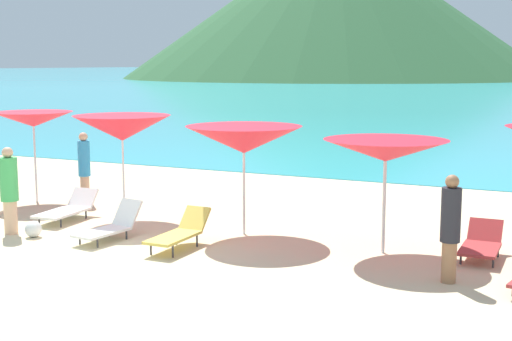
% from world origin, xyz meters
% --- Properties ---
extents(ground_plane, '(50.00, 100.00, 0.30)m').
position_xyz_m(ground_plane, '(0.00, 10.00, -0.15)').
color(ground_plane, beige).
extents(headland_hill, '(93.22, 93.22, 32.55)m').
position_xyz_m(headland_hill, '(-46.40, 143.52, 16.28)').
color(headland_hill, '#2D5B33').
rests_on(headland_hill, ground_plane).
extents(umbrella_1, '(1.88, 1.88, 2.19)m').
position_xyz_m(umbrella_1, '(-4.36, 3.22, 2.01)').
color(umbrella_1, silver).
rests_on(umbrella_1, ground_plane).
extents(umbrella_2, '(2.22, 2.22, 2.25)m').
position_xyz_m(umbrella_2, '(-1.28, 2.57, 1.97)').
color(umbrella_2, silver).
rests_on(umbrella_2, ground_plane).
extents(umbrella_3, '(2.39, 2.39, 2.15)m').
position_xyz_m(umbrella_3, '(1.72, 2.40, 1.88)').
color(umbrella_3, silver).
rests_on(umbrella_3, ground_plane).
extents(umbrella_4, '(2.42, 2.42, 2.03)m').
position_xyz_m(umbrella_4, '(4.58, 2.21, 1.84)').
color(umbrella_4, silver).
rests_on(umbrella_4, ground_plane).
extents(lounge_chair_1, '(0.64, 1.40, 0.58)m').
position_xyz_m(lounge_chair_1, '(6.22, 2.58, 0.26)').
color(lounge_chair_1, '#A53333').
rests_on(lounge_chair_1, ground_plane).
extents(lounge_chair_3, '(0.54, 1.56, 0.66)m').
position_xyz_m(lounge_chair_3, '(1.15, 0.90, 0.31)').
color(lounge_chair_3, '#D8BF4C').
rests_on(lounge_chair_3, ground_plane).
extents(lounge_chair_4, '(0.75, 1.66, 0.59)m').
position_xyz_m(lounge_chair_4, '(-2.28, 1.89, 0.25)').
color(lounge_chair_4, white).
rests_on(lounge_chair_4, ground_plane).
extents(lounge_chair_5, '(0.71, 1.49, 0.70)m').
position_xyz_m(lounge_chair_5, '(-0.38, 0.88, 0.28)').
color(lounge_chair_5, white).
rests_on(lounge_chair_5, ground_plane).
extents(beachgoer_0, '(0.35, 0.35, 1.73)m').
position_xyz_m(beachgoer_0, '(-2.48, 0.44, 0.91)').
color(beachgoer_0, '#DBAA84').
rests_on(beachgoer_0, ground_plane).
extents(beachgoer_1, '(0.29, 0.29, 1.71)m').
position_xyz_m(beachgoer_1, '(-3.20, 3.63, 0.92)').
color(beachgoer_1, '#DBAA84').
rests_on(beachgoer_1, ground_plane).
extents(beachgoer_3, '(0.30, 0.30, 1.68)m').
position_xyz_m(beachgoer_3, '(5.98, 0.93, 0.90)').
color(beachgoer_3, '#A3704C').
rests_on(beachgoer_3, ground_plane).
extents(beach_ball, '(0.32, 0.32, 0.32)m').
position_xyz_m(beach_ball, '(-1.86, 0.40, 0.16)').
color(beach_ball, white).
rests_on(beach_ball, ground_plane).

